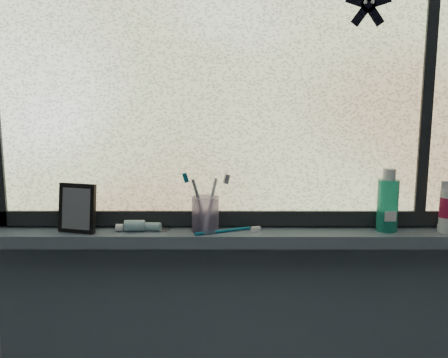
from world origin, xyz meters
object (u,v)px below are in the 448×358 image
at_px(toothbrush_cup, 205,214).
at_px(vanity_mirror, 77,208).
at_px(cream_tube, 447,205).
at_px(mouthwash_bottle, 388,200).

bearing_deg(toothbrush_cup, vanity_mirror, -179.04).
height_order(vanity_mirror, toothbrush_cup, vanity_mirror).
relative_size(vanity_mirror, toothbrush_cup, 1.39).
height_order(vanity_mirror, cream_tube, vanity_mirror).
xyz_separation_m(vanity_mirror, cream_tube, (1.17, 0.00, 0.01)).
bearing_deg(cream_tube, mouthwash_bottle, 176.48).
bearing_deg(cream_tube, toothbrush_cup, 179.84).
relative_size(vanity_mirror, mouthwash_bottle, 0.94).
distance_m(toothbrush_cup, mouthwash_bottle, 0.58).
distance_m(mouthwash_bottle, cream_tube, 0.19).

